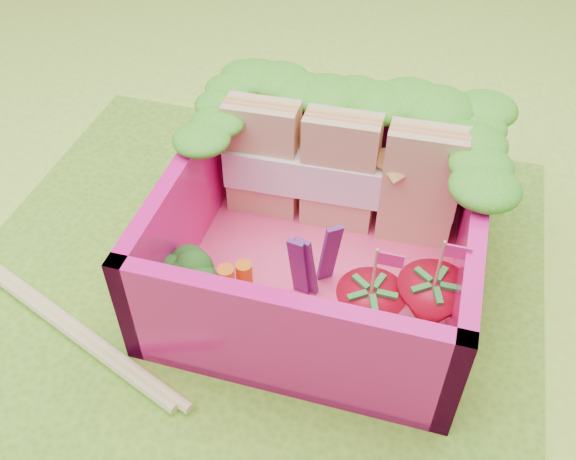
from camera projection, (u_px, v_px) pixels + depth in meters
The scene contains 12 objects.
ground at pixel (246, 293), 2.92m from camera, with size 14.00×14.00×0.00m, color #A7D03A.
placemat at pixel (246, 291), 2.91m from camera, with size 2.60×2.60×0.03m, color #5E9C23.
bento_floor at pixel (320, 271), 2.94m from camera, with size 1.30×1.30×0.05m, color #FF417B.
bento_box at pixel (322, 233), 2.76m from camera, with size 1.30×1.30×0.55m.
lettuce_ruffle at pixel (350, 106), 2.87m from camera, with size 1.43×0.83×0.11m.
sandwich_stack at pixel (341, 173), 2.95m from camera, with size 1.08×0.21×0.60m.
broccoli at pixel (191, 277), 2.66m from camera, with size 0.35×0.35×0.24m.
carrot_sticks at pixel (236, 287), 2.67m from camera, with size 0.12×0.14×0.26m.
purple_wedges at pixel (312, 262), 2.68m from camera, with size 0.18×0.16×0.38m.
strawberry_left at pixel (368, 314), 2.55m from camera, with size 0.27×0.27×0.51m.
strawberry_right at pixel (429, 308), 2.56m from camera, with size 0.29×0.29×0.53m.
snap_peas at pixel (398, 319), 2.68m from camera, with size 0.63×0.58×0.05m.
Camera 1 is at (0.70, -1.77, 2.24)m, focal length 40.00 mm.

